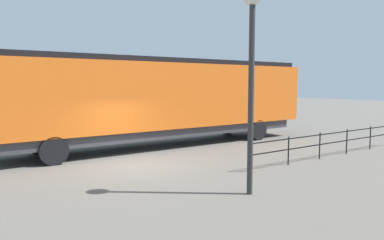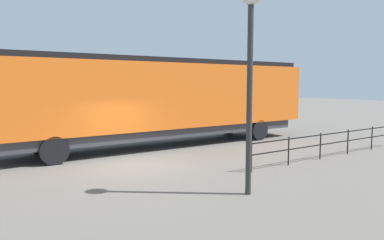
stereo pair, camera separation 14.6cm
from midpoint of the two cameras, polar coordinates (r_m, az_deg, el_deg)
name	(u,v)px [view 2 (the right image)]	position (r m, az deg, el deg)	size (l,w,h in m)	color
ground_plane	(136,166)	(13.95, -8.45, -7.12)	(120.00, 120.00, 0.00)	#666059
locomotive	(171,98)	(18.16, -3.14, 3.52)	(2.94, 16.89, 4.28)	orange
lamp_post	(250,46)	(10.12, 9.55, 11.43)	(0.53, 0.53, 5.70)	#2D2D2D
platform_fence	(335,140)	(16.54, 21.71, -2.94)	(0.05, 9.64, 1.09)	black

